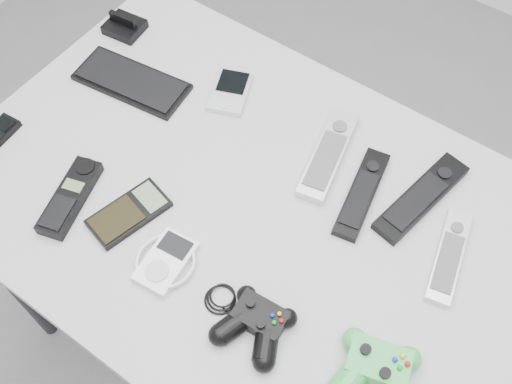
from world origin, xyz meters
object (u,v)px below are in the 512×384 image
Objects in this scene: remote_black_b at (422,197)px; calculator at (129,213)px; remote_silver_b at (449,256)px; desk at (260,227)px; pda at (230,92)px; cordless_handset at (70,197)px; remote_silver_a at (328,154)px; pda_keyboard at (132,81)px; controller_green at (376,371)px; controller_black at (256,323)px; mp3_player at (166,261)px; remote_black_a at (362,193)px.

calculator is (-0.42, -0.34, -0.00)m from remote_black_b.
remote_black_b is 0.12m from remote_silver_b.
pda reaches higher than desk.
remote_black_b is 0.66m from cordless_handset.
remote_silver_a is at bearing -26.31° from pda.
controller_green is (0.73, -0.24, 0.02)m from pda_keyboard.
controller_black is (-0.11, -0.38, 0.01)m from remote_black_b.
mp3_player is (-0.07, -0.19, 0.08)m from desk.
remote_silver_b is (0.29, -0.06, -0.00)m from remote_silver_a.
pda is 0.41m from mp3_player.
pda_keyboard is at bearing -161.15° from remote_black_b.
controller_green reaches higher than mp3_player.
calculator is at bearing 165.00° from controller_green.
remote_black_b is 1.55× the size of controller_green.
remote_black_b is at bearing 39.31° from desk.
remote_silver_b is 1.28× the size of calculator.
pda is 0.55m from remote_silver_b.
pda is 0.34m from calculator.
mp3_player is 0.56× the size of controller_black.
cordless_handset is 0.42m from controller_black.
remote_black_a is 1.07× the size of remote_silver_b.
desk is 0.36m from cordless_handset.
cordless_handset is 0.12m from calculator.
remote_black_b is at bearing 18.95° from cordless_handset.
pda is at bearing 158.42° from remote_silver_b.
remote_black_b is at bearing -22.13° from pda.
remote_silver_a is 1.50× the size of controller_green.
controller_green is (0.51, 0.00, 0.02)m from calculator.
remote_silver_b reaches higher than calculator.
remote_silver_a is at bearing 98.62° from controller_black.
remote_silver_a reaches higher than remote_black_b.
controller_green reaches higher than remote_silver_a.
cordless_handset is at bearing 175.53° from controller_black.
controller_black is at bearing -103.30° from remote_black_a.
remote_silver_a is 1.09× the size of remote_black_a.
remote_silver_b is 0.36m from controller_black.
remote_black_a reaches higher than pda.
mp3_player is (-0.40, -0.30, 0.00)m from remote_silver_b.
desk is 8.03× the size of controller_green.
controller_green is (0.18, -0.28, 0.01)m from remote_black_a.
pda is 0.50× the size of remote_black_b.
cordless_handset reaches higher than pda_keyboard.
remote_silver_b is at bearing 40.83° from calculator.
remote_silver_b is 0.50m from mp3_player.
cordless_handset is at bearing 174.62° from mp3_player.
controller_black is (0.32, -0.04, 0.01)m from calculator.
cordless_handset is 1.14× the size of calculator.
pda_keyboard is 0.45m from remote_silver_a.
pda is 0.52× the size of remote_silver_a.
cordless_handset reaches higher than pda.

